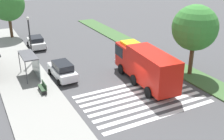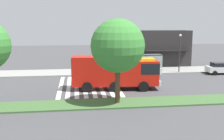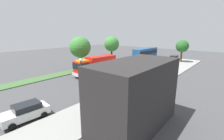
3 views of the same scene
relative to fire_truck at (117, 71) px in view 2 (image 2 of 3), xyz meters
name	(u,v)px [view 2 (image 2 of 3)]	position (x,y,z in m)	size (l,w,h in m)	color
ground_plane	(103,85)	(-1.35, 2.10, -2.03)	(120.00, 120.00, 0.00)	#424244
sidewalk	(97,72)	(-1.35, 10.78, -1.96)	(60.00, 5.15, 0.14)	gray
median_strip	(111,103)	(-1.35, -5.50, -1.96)	(60.00, 3.00, 0.14)	#3D6033
crosswalk	(88,86)	(-3.00, 2.10, -2.02)	(6.75, 10.99, 0.01)	silver
fire_truck	(117,71)	(0.00, 0.00, 0.00)	(9.60, 3.31, 3.65)	red
parked_car_mid	(143,69)	(4.69, 7.00, -1.10)	(4.64, 2.10, 1.81)	silver
parked_car_east	(221,68)	(16.08, 7.01, -1.17)	(4.30, 2.27, 1.65)	silver
bus_stop_shelter	(150,60)	(6.41, 9.68, -0.14)	(3.50, 1.40, 2.46)	#4C4C51
bench_near_shelter	(123,69)	(2.41, 9.68, -1.43)	(1.60, 0.50, 0.90)	#2D472D
street_lamp	(180,49)	(10.52, 8.80, 1.38)	(0.36, 0.36, 5.46)	#2D2D30
storefront_building	(162,48)	(10.02, 15.52, 0.96)	(8.74, 5.17, 5.97)	#282626
median_tree_west	(118,46)	(-0.76, -5.50, 3.15)	(4.69, 4.69, 7.41)	#513823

